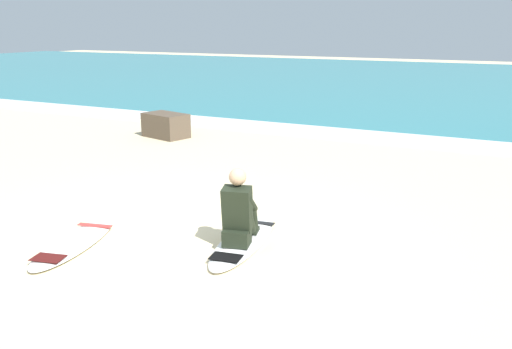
% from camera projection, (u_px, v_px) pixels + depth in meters
% --- Properties ---
extents(ground_plane, '(80.00, 80.00, 0.00)m').
position_uv_depth(ground_plane, '(168.00, 242.00, 7.08)').
color(ground_plane, beige).
extents(sea, '(80.00, 28.00, 0.10)m').
position_uv_depth(sea, '(443.00, 83.00, 25.44)').
color(sea, teal).
rests_on(sea, ground).
extents(breaking_foam, '(80.00, 0.90, 0.11)m').
position_uv_depth(breaking_foam, '(351.00, 134.00, 13.65)').
color(breaking_foam, white).
rests_on(breaking_foam, ground).
extents(surfboard_main, '(0.85, 2.09, 0.08)m').
position_uv_depth(surfboard_main, '(244.00, 240.00, 7.03)').
color(surfboard_main, white).
rests_on(surfboard_main, ground).
extents(surfer_seated, '(0.50, 0.76, 0.95)m').
position_uv_depth(surfer_seated, '(239.00, 214.00, 6.79)').
color(surfer_seated, black).
rests_on(surfer_seated, surfboard_main).
extents(surfboard_spare_near, '(0.96, 1.90, 0.08)m').
position_uv_depth(surfboard_spare_near, '(75.00, 242.00, 6.96)').
color(surfboard_spare_near, white).
rests_on(surfboard_spare_near, ground).
extents(shoreline_rock, '(1.22, 0.91, 0.58)m').
position_uv_depth(shoreline_rock, '(166.00, 125.00, 13.54)').
color(shoreline_rock, brown).
rests_on(shoreline_rock, ground).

